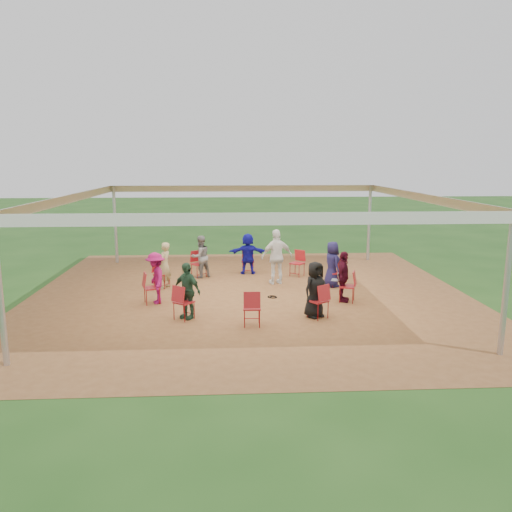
{
  "coord_description": "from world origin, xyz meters",
  "views": [
    {
      "loc": [
        -0.61,
        -14.49,
        3.97
      ],
      "look_at": [
        0.21,
        0.3,
        1.12
      ],
      "focal_mm": 35.0,
      "sensor_mm": 36.0,
      "label": 1
    }
  ],
  "objects": [
    {
      "name": "chair_1",
      "position": [
        2.77,
        0.83,
        0.45
      ],
      "size": [
        0.54,
        0.53,
        0.9
      ],
      "primitive_type": null,
      "rotation": [
        0.0,
        0.0,
        1.86
      ],
      "color": "#A51A20",
      "rests_on": "ground"
    },
    {
      "name": "person_seated_7",
      "position": [
        1.58,
        -2.28,
        0.73
      ],
      "size": [
        0.81,
        0.73,
        1.45
      ],
      "primitive_type": "imported",
      "rotation": [
        0.0,
        0.0,
        0.61
      ],
      "color": "black",
      "rests_on": "ground"
    },
    {
      "name": "chair_2",
      "position": [
        1.75,
        2.3,
        0.45
      ],
      "size": [
        0.6,
        0.6,
        0.9
      ],
      "primitive_type": null,
      "rotation": [
        0.0,
        0.0,
        2.49
      ],
      "color": "#A51A20",
      "rests_on": "ground"
    },
    {
      "name": "person_seated_2",
      "position": [
        0.06,
        2.77,
        0.73
      ],
      "size": [
        1.35,
        0.53,
        1.45
      ],
      "primitive_type": "imported",
      "rotation": [
        0.0,
        0.0,
        3.12
      ],
      "color": "#111195",
      "rests_on": "ground"
    },
    {
      "name": "person_seated_6",
      "position": [
        -1.68,
        -2.21,
        0.73
      ],
      "size": [
        0.94,
        0.86,
        1.45
      ],
      "primitive_type": "imported",
      "rotation": [
        0.0,
        0.0,
        -0.65
      ],
      "color": "#264A33",
      "rests_on": "ground"
    },
    {
      "name": "person_seated_3",
      "position": [
        -1.58,
        2.28,
        0.73
      ],
      "size": [
        0.81,
        0.73,
        1.45
      ],
      "primitive_type": "imported",
      "rotation": [
        0.0,
        0.0,
        -2.54
      ],
      "color": "slate",
      "rests_on": "ground"
    },
    {
      "name": "standing_person",
      "position": [
        0.94,
        1.25,
        0.9
      ],
      "size": [
        1.14,
        0.77,
        1.78
      ],
      "primitive_type": "imported",
      "rotation": [
        0.0,
        0.0,
        3.39
      ],
      "color": "white",
      "rests_on": "ground"
    },
    {
      "name": "chair_4",
      "position": [
        -1.65,
        2.38,
        0.45
      ],
      "size": [
        0.6,
        0.6,
        0.9
      ],
      "primitive_type": null,
      "rotation": [
        0.0,
        0.0,
        -2.54
      ],
      "color": "#A51A20",
      "rests_on": "ground"
    },
    {
      "name": "person_seated_4",
      "position": [
        -2.62,
        0.92,
        0.73
      ],
      "size": [
        0.5,
        0.61,
        1.45
      ],
      "primitive_type": "imported",
      "rotation": [
        0.0,
        0.0,
        -1.91
      ],
      "color": "tan",
      "rests_on": "ground"
    },
    {
      "name": "person_seated_5",
      "position": [
        -2.66,
        -0.8,
        0.73
      ],
      "size": [
        0.71,
        1.03,
        1.45
      ],
      "primitive_type": "imported",
      "rotation": [
        0.0,
        0.0,
        -1.28
      ],
      "color": "#8A0E4C",
      "rests_on": "ground"
    },
    {
      "name": "cable_coil",
      "position": [
        0.66,
        -0.4,
        0.02
      ],
      "size": [
        0.28,
        0.28,
        0.03
      ],
      "rotation": [
        0.0,
        0.0,
        -0.01
      ],
      "color": "black",
      "rests_on": "ground"
    },
    {
      "name": "chair_8",
      "position": [
        -0.07,
        -2.89,
        0.45
      ],
      "size": [
        0.43,
        0.45,
        0.9
      ],
      "primitive_type": null,
      "rotation": [
        0.0,
        0.0,
        -0.02
      ],
      "color": "#A51A20",
      "rests_on": "ground"
    },
    {
      "name": "chair_5",
      "position": [
        -2.73,
        0.96,
        0.45
      ],
      "size": [
        0.55,
        0.54,
        0.9
      ],
      "primitive_type": null,
      "rotation": [
        0.0,
        0.0,
        -1.91
      ],
      "color": "#A51A20",
      "rests_on": "ground"
    },
    {
      "name": "ground",
      "position": [
        0.0,
        0.0,
        0.0
      ],
      "size": [
        80.0,
        80.0,
        0.0
      ],
      "primitive_type": "plane",
      "color": "#1F4716",
      "rests_on": "ground"
    },
    {
      "name": "person_seated_1",
      "position": [
        2.66,
        0.8,
        0.73
      ],
      "size": [
        0.58,
        0.79,
        1.45
      ],
      "primitive_type": "imported",
      "rotation": [
        0.0,
        0.0,
        1.86
      ],
      "color": "#1A163F",
      "rests_on": "ground"
    },
    {
      "name": "chair_3",
      "position": [
        0.07,
        2.89,
        0.45
      ],
      "size": [
        0.43,
        0.45,
        0.9
      ],
      "primitive_type": null,
      "rotation": [
        0.0,
        0.0,
        3.12
      ],
      "color": "#A51A20",
      "rests_on": "ground"
    },
    {
      "name": "chair_6",
      "position": [
        -2.77,
        -0.83,
        0.45
      ],
      "size": [
        0.54,
        0.53,
        0.9
      ],
      "primitive_type": null,
      "rotation": [
        0.0,
        0.0,
        -1.28
      ],
      "color": "#A51A20",
      "rests_on": "ground"
    },
    {
      "name": "dirt_patch",
      "position": [
        0.0,
        0.0,
        0.01
      ],
      "size": [
        13.0,
        13.0,
        0.0
      ],
      "primitive_type": "plane",
      "color": "brown",
      "rests_on": "ground"
    },
    {
      "name": "person_seated_0",
      "position": [
        2.62,
        -0.92,
        0.73
      ],
      "size": [
        0.69,
        0.95,
        1.45
      ],
      "primitive_type": "imported",
      "rotation": [
        0.0,
        0.0,
        1.23
      ],
      "color": "#3F0A19",
      "rests_on": "ground"
    },
    {
      "name": "chair_9",
      "position": [
        1.65,
        -2.38,
        0.45
      ],
      "size": [
        0.6,
        0.6,
        0.9
      ],
      "primitive_type": null,
      "rotation": [
        0.0,
        0.0,
        0.61
      ],
      "color": "#A51A20",
      "rests_on": "ground"
    },
    {
      "name": "chair_0",
      "position": [
        2.73,
        -0.96,
        0.45
      ],
      "size": [
        0.55,
        0.54,
        0.9
      ],
      "primitive_type": null,
      "rotation": [
        0.0,
        0.0,
        1.23
      ],
      "color": "#A51A20",
      "rests_on": "ground"
    },
    {
      "name": "tent",
      "position": [
        0.0,
        0.0,
        2.37
      ],
      "size": [
        10.33,
        10.33,
        3.0
      ],
      "color": "#B2B2B7",
      "rests_on": "ground"
    },
    {
      "name": "chair_7",
      "position": [
        -1.75,
        -2.3,
        0.45
      ],
      "size": [
        0.6,
        0.6,
        0.9
      ],
      "primitive_type": null,
      "rotation": [
        0.0,
        0.0,
        -0.65
      ],
      "color": "#A51A20",
      "rests_on": "ground"
    },
    {
      "name": "laptop",
      "position": [
        2.46,
        -0.86,
        0.68
      ],
      "size": [
        0.33,
        0.36,
        0.21
      ],
      "rotation": [
        0.0,
        0.0,
        1.23
      ],
      "color": "#B7B7BC",
      "rests_on": "ground"
    }
  ]
}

